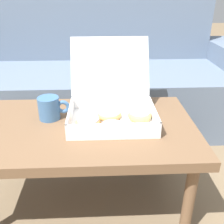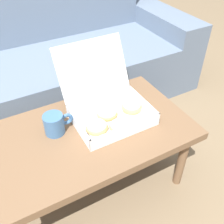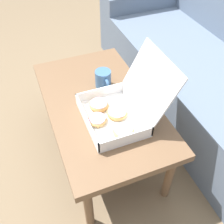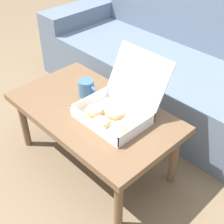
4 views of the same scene
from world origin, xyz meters
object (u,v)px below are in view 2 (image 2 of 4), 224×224
object	(u,v)px
coffee_table	(88,138)
pastry_box	(109,107)
coffee_mug	(55,124)
couch	(36,67)

from	to	relation	value
coffee_table	pastry_box	world-z (taller)	pastry_box
pastry_box	coffee_mug	distance (m)	0.27
couch	coffee_mug	size ratio (longest dim) A/B	17.25
coffee_table	pastry_box	size ratio (longest dim) A/B	2.44
pastry_box	coffee_mug	world-z (taller)	pastry_box
pastry_box	coffee_mug	size ratio (longest dim) A/B	2.93
coffee_mug	couch	bearing A→B (deg)	81.26
couch	pastry_box	world-z (taller)	couch
pastry_box	coffee_mug	bearing A→B (deg)	176.35
couch	coffee_mug	bearing A→B (deg)	-98.74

